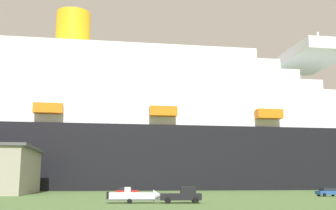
{
  "coord_description": "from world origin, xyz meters",
  "views": [
    {
      "loc": [
        -9.88,
        -67.98,
        3.17
      ],
      "look_at": [
        -0.76,
        26.36,
        20.14
      ],
      "focal_mm": 44.53,
      "sensor_mm": 36.0,
      "label": 1
    }
  ],
  "objects_px": {
    "cruise_ship": "(147,132)",
    "small_boat_on_trailer": "(137,196)",
    "parked_car_blue_suv": "(328,192)",
    "pickup_truck": "(183,195)",
    "parked_car_red_hatchback": "(127,191)"
  },
  "relations": [
    {
      "from": "cruise_ship",
      "to": "small_boat_on_trailer",
      "type": "bearing_deg",
      "value": -93.68
    },
    {
      "from": "cruise_ship",
      "to": "parked_car_blue_suv",
      "type": "relative_size",
      "value": 46.51
    },
    {
      "from": "pickup_truck",
      "to": "small_boat_on_trailer",
      "type": "relative_size",
      "value": 0.67
    },
    {
      "from": "cruise_ship",
      "to": "parked_car_blue_suv",
      "type": "bearing_deg",
      "value": -61.32
    },
    {
      "from": "pickup_truck",
      "to": "parked_car_blue_suv",
      "type": "relative_size",
      "value": 1.18
    },
    {
      "from": "cruise_ship",
      "to": "pickup_truck",
      "type": "distance_m",
      "value": 80.89
    },
    {
      "from": "cruise_ship",
      "to": "small_boat_on_trailer",
      "type": "xyz_separation_m",
      "value": [
        -5.06,
        -78.65,
        -17.6
      ]
    },
    {
      "from": "cruise_ship",
      "to": "small_boat_on_trailer",
      "type": "distance_m",
      "value": 80.75
    },
    {
      "from": "small_boat_on_trailer",
      "to": "parked_car_red_hatchback",
      "type": "distance_m",
      "value": 28.01
    },
    {
      "from": "cruise_ship",
      "to": "parked_car_red_hatchback",
      "type": "height_order",
      "value": "cruise_ship"
    },
    {
      "from": "small_boat_on_trailer",
      "to": "parked_car_red_hatchback",
      "type": "bearing_deg",
      "value": 92.78
    },
    {
      "from": "pickup_truck",
      "to": "parked_car_blue_suv",
      "type": "height_order",
      "value": "pickup_truck"
    },
    {
      "from": "pickup_truck",
      "to": "parked_car_red_hatchback",
      "type": "bearing_deg",
      "value": 104.97
    },
    {
      "from": "parked_car_blue_suv",
      "to": "cruise_ship",
      "type": "bearing_deg",
      "value": 118.68
    },
    {
      "from": "cruise_ship",
      "to": "pickup_truck",
      "type": "relative_size",
      "value": 39.55
    }
  ]
}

